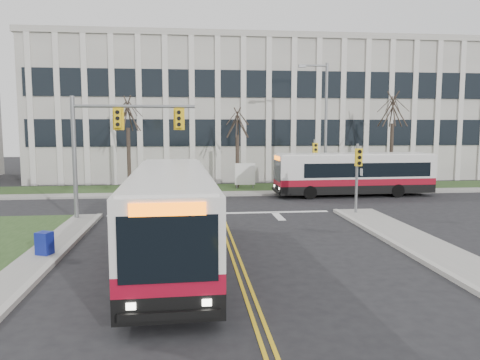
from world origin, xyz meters
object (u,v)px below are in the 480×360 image
(streetlight, at_px, (324,120))
(bus_cross, at_px, (354,175))
(newspaper_box_blue, at_px, (45,245))
(bus_main, at_px, (171,218))
(directory_sign, at_px, (245,174))

(streetlight, height_order, bus_cross, streetlight)
(bus_cross, bearing_deg, newspaper_box_blue, -51.89)
(bus_main, bearing_deg, directory_sign, 73.83)
(bus_cross, distance_m, newspaper_box_blue, 21.22)
(directory_sign, xyz_separation_m, bus_cross, (7.00, -3.74, 0.25))
(directory_sign, distance_m, bus_cross, 7.94)
(streetlight, height_order, bus_main, streetlight)
(directory_sign, relative_size, newspaper_box_blue, 2.11)
(bus_cross, bearing_deg, bus_main, -40.56)
(directory_sign, distance_m, bus_main, 18.92)
(directory_sign, height_order, bus_cross, bus_cross)
(streetlight, bearing_deg, bus_cross, -58.89)
(streetlight, distance_m, directory_sign, 6.96)
(streetlight, distance_m, bus_main, 20.20)
(streetlight, height_order, newspaper_box_blue, streetlight)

